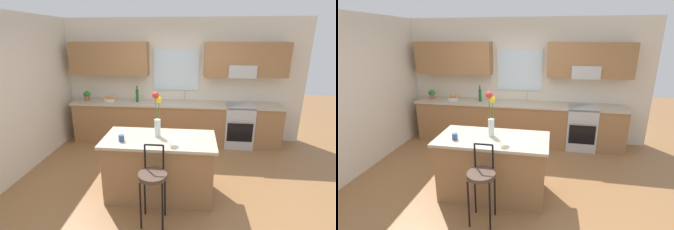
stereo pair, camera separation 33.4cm
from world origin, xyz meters
The scene contains 13 objects.
ground_plane centered at (0.00, 0.00, 0.00)m, with size 14.00×14.00×0.00m, color olive.
wall_left centered at (-2.56, 0.30, 1.35)m, with size 0.12×4.60×2.70m, color beige.
back_wall_assembly centered at (0.03, 1.99, 1.51)m, with size 5.60×0.50×2.70m.
counter_run centered at (0.00, 1.70, 0.47)m, with size 4.56×0.64×0.92m.
sink_faucet centered at (0.20, 1.84, 1.06)m, with size 0.02×0.13×0.23m.
oven_range centered at (1.38, 1.68, 0.46)m, with size 0.60×0.64×0.92m.
kitchen_island centered at (-0.08, -0.30, 0.46)m, with size 1.61×0.80×0.92m.
bar_stool_near centered at (-0.08, -0.91, 0.64)m, with size 0.36×0.36×1.04m.
flower_vase centered at (-0.11, -0.23, 1.24)m, with size 0.14×0.10×0.66m.
mug_ceramic centered at (-0.59, -0.46, 0.97)m, with size 0.08×0.08×0.09m, color #33518C.
fruit_bowl_oranges centered at (-1.48, 1.70, 0.96)m, with size 0.24×0.24×0.13m.
bottle_olive_oil centered at (-0.84, 1.70, 1.07)m, with size 0.06×0.06×0.36m.
potted_plant_small centered at (-1.99, 1.70, 1.04)m, with size 0.18×0.12×0.22m.
Camera 2 is at (0.70, -3.50, 2.31)m, focal length 26.53 mm.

